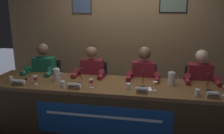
# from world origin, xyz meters

# --- Properties ---
(ground_plane) EXTENTS (12.00, 12.00, 0.00)m
(ground_plane) POSITION_xyz_m (0.00, 0.00, 0.00)
(ground_plane) COLOR #383D4C
(wall_back_panelled) EXTENTS (4.92, 0.14, 2.60)m
(wall_back_panelled) POSITION_xyz_m (0.00, 1.50, 1.30)
(wall_back_panelled) COLOR #937047
(wall_back_panelled) RESTS_ON ground_plane
(conference_table) EXTENTS (3.72, 0.86, 0.74)m
(conference_table) POSITION_xyz_m (-0.00, -0.12, 0.52)
(conference_table) COLOR brown
(conference_table) RESTS_ON ground_plane
(chair_far_left) EXTENTS (0.44, 0.45, 0.88)m
(chair_far_left) POSITION_xyz_m (-1.28, 0.61, 0.42)
(chair_far_left) COLOR black
(chair_far_left) RESTS_ON ground_plane
(panelist_far_left) EXTENTS (0.51, 0.48, 1.21)m
(panelist_far_left) POSITION_xyz_m (-1.28, 0.41, 0.70)
(panelist_far_left) COLOR black
(panelist_far_left) RESTS_ON ground_plane
(nameplate_far_left) EXTENTS (0.20, 0.06, 0.08)m
(nameplate_far_left) POSITION_xyz_m (-1.30, -0.31, 0.78)
(nameplate_far_left) COLOR white
(nameplate_far_left) RESTS_ON conference_table
(juice_glass_far_left) EXTENTS (0.06, 0.06, 0.12)m
(juice_glass_far_left) POSITION_xyz_m (-1.07, -0.22, 0.83)
(juice_glass_far_left) COLOR white
(juice_glass_far_left) RESTS_ON conference_table
(water_cup_far_left) EXTENTS (0.06, 0.06, 0.08)m
(water_cup_far_left) POSITION_xyz_m (-1.48, -0.20, 0.78)
(water_cup_far_left) COLOR silver
(water_cup_far_left) RESTS_ON conference_table
(microphone_far_left) EXTENTS (0.06, 0.17, 0.22)m
(microphone_far_left) POSITION_xyz_m (-1.32, -0.03, 0.81)
(microphone_far_left) COLOR black
(microphone_far_left) RESTS_ON conference_table
(chair_center_left) EXTENTS (0.44, 0.45, 0.88)m
(chair_center_left) POSITION_xyz_m (-0.43, 0.61, 0.42)
(chair_center_left) COLOR black
(chair_center_left) RESTS_ON ground_plane
(panelist_center_left) EXTENTS (0.51, 0.48, 1.21)m
(panelist_center_left) POSITION_xyz_m (-0.43, 0.41, 0.70)
(panelist_center_left) COLOR black
(panelist_center_left) RESTS_ON ground_plane
(nameplate_center_left) EXTENTS (0.18, 0.06, 0.08)m
(nameplate_center_left) POSITION_xyz_m (-0.47, -0.31, 0.78)
(nameplate_center_left) COLOR white
(nameplate_center_left) RESTS_ON conference_table
(juice_glass_center_left) EXTENTS (0.06, 0.06, 0.12)m
(juice_glass_center_left) POSITION_xyz_m (-0.25, -0.21, 0.83)
(juice_glass_center_left) COLOR white
(juice_glass_center_left) RESTS_ON conference_table
(water_cup_center_left) EXTENTS (0.06, 0.06, 0.08)m
(water_cup_center_left) POSITION_xyz_m (-0.65, -0.26, 0.78)
(water_cup_center_left) COLOR silver
(water_cup_center_left) RESTS_ON conference_table
(microphone_center_left) EXTENTS (0.06, 0.17, 0.22)m
(microphone_center_left) POSITION_xyz_m (-0.46, -0.06, 0.81)
(microphone_center_left) COLOR black
(microphone_center_left) RESTS_ON conference_table
(chair_center_right) EXTENTS (0.44, 0.45, 0.88)m
(chair_center_right) POSITION_xyz_m (0.43, 0.61, 0.42)
(chair_center_right) COLOR black
(chair_center_right) RESTS_ON ground_plane
(panelist_center_right) EXTENTS (0.51, 0.48, 1.21)m
(panelist_center_right) POSITION_xyz_m (0.43, 0.41, 0.70)
(panelist_center_right) COLOR black
(panelist_center_right) RESTS_ON ground_plane
(nameplate_center_right) EXTENTS (0.15, 0.06, 0.08)m
(nameplate_center_right) POSITION_xyz_m (0.45, -0.31, 0.78)
(nameplate_center_right) COLOR white
(nameplate_center_right) RESTS_ON conference_table
(juice_glass_center_right) EXTENTS (0.06, 0.06, 0.12)m
(juice_glass_center_right) POSITION_xyz_m (0.61, -0.17, 0.83)
(juice_glass_center_right) COLOR white
(juice_glass_center_right) RESTS_ON conference_table
(water_cup_center_right) EXTENTS (0.06, 0.06, 0.08)m
(water_cup_center_right) POSITION_xyz_m (0.26, -0.19, 0.78)
(water_cup_center_right) COLOR silver
(water_cup_center_right) RESTS_ON conference_table
(microphone_center_right) EXTENTS (0.06, 0.17, 0.22)m
(microphone_center_right) POSITION_xyz_m (0.44, -0.05, 0.81)
(microphone_center_right) COLOR black
(microphone_center_right) RESTS_ON conference_table
(chair_far_right) EXTENTS (0.44, 0.45, 0.88)m
(chair_far_right) POSITION_xyz_m (1.28, 0.61, 0.42)
(chair_far_right) COLOR black
(chair_far_right) RESTS_ON ground_plane
(panelist_far_right) EXTENTS (0.51, 0.48, 1.21)m
(panelist_far_right) POSITION_xyz_m (1.28, 0.41, 0.70)
(panelist_far_right) COLOR black
(panelist_far_right) RESTS_ON ground_plane
(nameplate_far_right) EXTENTS (0.15, 0.06, 0.08)m
(nameplate_far_right) POSITION_xyz_m (1.32, -0.31, 0.78)
(nameplate_far_right) COLOR white
(nameplate_far_right) RESTS_ON conference_table
(water_cup_far_right) EXTENTS (0.06, 0.06, 0.08)m
(water_cup_far_right) POSITION_xyz_m (1.14, -0.26, 0.78)
(water_cup_far_right) COLOR silver
(water_cup_far_right) RESTS_ON conference_table
(microphone_far_right) EXTENTS (0.06, 0.17, 0.22)m
(microphone_far_right) POSITION_xyz_m (1.31, -0.03, 0.81)
(microphone_far_right) COLOR black
(microphone_far_right) RESTS_ON conference_table
(water_pitcher_left_side) EXTENTS (0.15, 0.10, 0.21)m
(water_pitcher_left_side) POSITION_xyz_m (-0.84, -0.02, 0.84)
(water_pitcher_left_side) COLOR silver
(water_pitcher_left_side) RESTS_ON conference_table
(water_pitcher_right_side) EXTENTS (0.15, 0.10, 0.21)m
(water_pitcher_right_side) POSITION_xyz_m (0.84, 0.10, 0.84)
(water_pitcher_right_side) COLOR silver
(water_pitcher_right_side) RESTS_ON conference_table
(document_stack_center_right) EXTENTS (0.24, 0.19, 0.01)m
(document_stack_center_right) POSITION_xyz_m (0.47, -0.16, 0.75)
(document_stack_center_right) COLOR white
(document_stack_center_right) RESTS_ON conference_table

